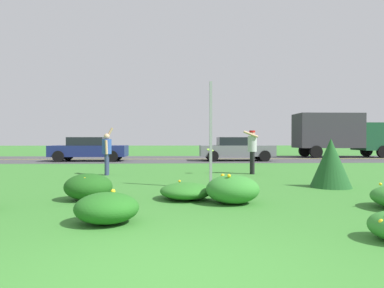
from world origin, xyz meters
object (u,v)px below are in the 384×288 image
(frisbee_lime, at_px, (210,150))
(person_catcher_red_cap_gray_shirt, at_px, (252,147))
(box_truck_dark_green, at_px, (339,133))
(car_navy_center_left, at_px, (89,149))
(sign_post_near_path, at_px, (211,135))
(car_gray_center_right, at_px, (236,149))
(person_thrower_blue_shirt, at_px, (107,150))

(frisbee_lime, bearing_deg, person_catcher_red_cap_gray_shirt, -1.32)
(box_truck_dark_green, bearing_deg, car_navy_center_left, -167.70)
(sign_post_near_path, height_order, car_navy_center_left, sign_post_near_path)
(sign_post_near_path, xyz_separation_m, car_gray_center_right, (2.73, 12.02, -0.70))
(sign_post_near_path, xyz_separation_m, person_catcher_red_cap_gray_shirt, (1.95, 3.80, -0.42))
(frisbee_lime, distance_m, car_navy_center_left, 10.53)
(person_catcher_red_cap_gray_shirt, relative_size, frisbee_lime, 6.06)
(person_thrower_blue_shirt, relative_size, box_truck_dark_green, 0.26)
(person_catcher_red_cap_gray_shirt, xyz_separation_m, box_truck_dark_green, (9.09, 12.00, 0.79))
(sign_post_near_path, height_order, person_thrower_blue_shirt, sign_post_near_path)
(person_thrower_blue_shirt, xyz_separation_m, person_catcher_red_cap_gray_shirt, (5.46, 0.16, 0.09))
(person_catcher_red_cap_gray_shirt, xyz_separation_m, frisbee_lime, (-1.60, 0.04, -0.10))
(person_thrower_blue_shirt, height_order, car_gray_center_right, person_thrower_blue_shirt)
(car_gray_center_right, bearing_deg, box_truck_dark_green, 24.44)
(person_catcher_red_cap_gray_shirt, relative_size, car_navy_center_left, 0.37)
(person_thrower_blue_shirt, relative_size, car_gray_center_right, 0.39)
(sign_post_near_path, distance_m, person_thrower_blue_shirt, 5.08)
(sign_post_near_path, bearing_deg, box_truck_dark_green, 55.06)
(person_catcher_red_cap_gray_shirt, bearing_deg, car_gray_center_right, 84.57)
(person_catcher_red_cap_gray_shirt, bearing_deg, sign_post_near_path, -117.17)
(frisbee_lime, height_order, car_gray_center_right, car_gray_center_right)
(frisbee_lime, xyz_separation_m, car_gray_center_right, (2.38, 8.19, -0.18))
(car_navy_center_left, bearing_deg, person_catcher_red_cap_gray_shirt, -44.99)
(sign_post_near_path, bearing_deg, frisbee_lime, 84.81)
(frisbee_lime, relative_size, car_gray_center_right, 0.06)
(frisbee_lime, distance_m, car_gray_center_right, 8.53)
(person_thrower_blue_shirt, bearing_deg, person_catcher_red_cap_gray_shirt, 1.70)
(frisbee_lime, bearing_deg, sign_post_near_path, -95.19)
(frisbee_lime, height_order, car_navy_center_left, car_navy_center_left)
(person_thrower_blue_shirt, bearing_deg, car_navy_center_left, 108.26)
(person_thrower_blue_shirt, distance_m, person_catcher_red_cap_gray_shirt, 5.46)
(person_catcher_red_cap_gray_shirt, height_order, frisbee_lime, person_catcher_red_cap_gray_shirt)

